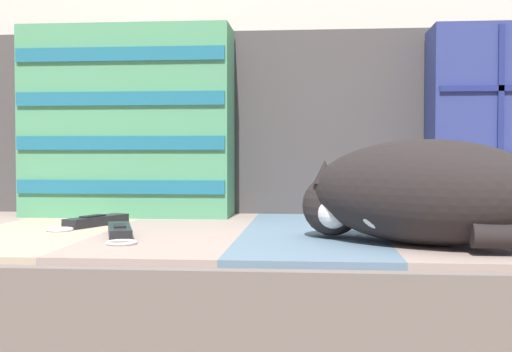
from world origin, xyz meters
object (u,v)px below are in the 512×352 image
at_px(sleeping_cat, 416,194).
at_px(game_remote_near, 120,232).
at_px(game_remote_far, 94,222).
at_px(throw_pillow_striped, 128,122).
at_px(couch, 311,327).

xyz_separation_m(sleeping_cat, game_remote_near, (-0.48, 0.05, -0.07)).
xyz_separation_m(sleeping_cat, game_remote_far, (-0.58, 0.20, -0.07)).
distance_m(throw_pillow_striped, game_remote_far, 0.29).
bearing_deg(game_remote_far, sleeping_cat, -19.31).
bearing_deg(game_remote_near, couch, 27.01).
relative_size(sleeping_cat, game_remote_far, 2.15).
relative_size(game_remote_near, game_remote_far, 1.00).
relative_size(couch, game_remote_far, 9.30).
distance_m(sleeping_cat, game_remote_far, 0.62).
bearing_deg(game_remote_far, throw_pillow_striped, 87.68).
distance_m(couch, game_remote_far, 0.46).
bearing_deg(sleeping_cat, game_remote_far, 160.69).
relative_size(throw_pillow_striped, sleeping_cat, 1.10).
height_order(game_remote_near, game_remote_far, same).
xyz_separation_m(throw_pillow_striped, game_remote_near, (0.09, -0.36, -0.20)).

